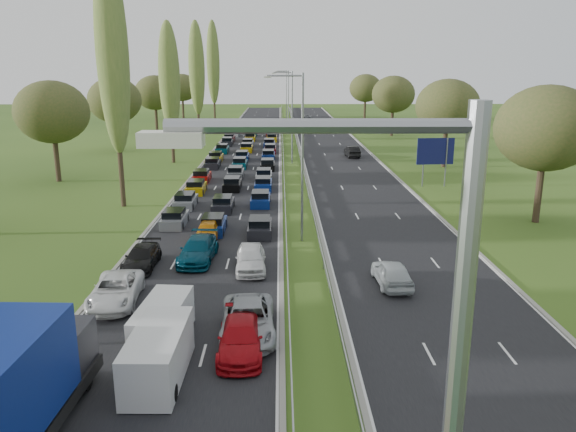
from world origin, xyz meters
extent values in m
plane|color=#2E4B17|center=(4.50, 80.00, 0.00)|extent=(260.00, 260.00, 0.00)
cube|color=black|center=(-2.25, 82.50, 0.00)|extent=(10.50, 215.00, 0.04)
cube|color=black|center=(11.25, 82.50, 0.00)|extent=(10.50, 215.00, 0.04)
cube|color=gray|center=(3.35, 82.50, 0.55)|extent=(0.06, 215.00, 0.32)
cube|color=gray|center=(5.65, 82.50, 0.55)|extent=(0.06, 215.00, 0.32)
cylinder|color=gray|center=(4.50, 43.00, 6.00)|extent=(0.18, 0.18, 12.00)
cylinder|color=gray|center=(4.50, 78.00, 6.00)|extent=(0.18, 0.18, 12.00)
cylinder|color=gray|center=(4.50, 113.00, 6.00)|extent=(0.18, 0.18, 12.00)
cylinder|color=gray|center=(4.50, 148.00, 6.00)|extent=(0.18, 0.18, 12.00)
cylinder|color=#2D2116|center=(-11.50, 54.00, 3.96)|extent=(0.44, 0.44, 7.92)
ellipsoid|color=#5A7532|center=(-11.50, 54.00, 13.64)|extent=(2.80, 2.80, 17.60)
cylinder|color=#2D2116|center=(-11.50, 79.00, 3.24)|extent=(0.44, 0.44, 6.48)
ellipsoid|color=#5A7532|center=(-11.50, 79.00, 11.16)|extent=(2.80, 2.80, 14.40)
cylinder|color=#2D2116|center=(-11.50, 104.00, 3.60)|extent=(0.44, 0.44, 7.20)
ellipsoid|color=#5A7532|center=(-11.50, 104.00, 12.40)|extent=(2.80, 2.80, 16.00)
cylinder|color=#2D2116|center=(-11.50, 129.00, 3.96)|extent=(0.44, 0.44, 7.92)
ellipsoid|color=#5A7532|center=(-11.50, 129.00, 13.64)|extent=(2.80, 2.80, 17.60)
cylinder|color=#2D2116|center=(-22.00, 66.00, 2.42)|extent=(0.56, 0.56, 4.84)
ellipsoid|color=#38471E|center=(-22.00, 66.00, 7.70)|extent=(8.00, 8.00, 6.80)
cylinder|color=#2D2116|center=(-22.00, 90.00, 2.42)|extent=(0.56, 0.56, 4.84)
ellipsoid|color=#38471E|center=(-22.00, 90.00, 7.70)|extent=(8.00, 8.00, 6.80)
cylinder|color=#2D2116|center=(-22.00, 118.00, 2.42)|extent=(0.56, 0.56, 4.84)
ellipsoid|color=#38471E|center=(-22.00, 118.00, 7.70)|extent=(8.00, 8.00, 6.80)
cylinder|color=#2D2116|center=(-22.00, 150.00, 2.42)|extent=(0.56, 0.56, 4.84)
ellipsoid|color=#38471E|center=(-22.00, 150.00, 7.70)|extent=(8.00, 8.00, 6.80)
cylinder|color=#2D2116|center=(24.00, 48.00, 2.42)|extent=(0.56, 0.56, 4.84)
ellipsoid|color=#38471E|center=(24.00, 48.00, 7.70)|extent=(8.00, 8.00, 6.80)
cylinder|color=#2D2116|center=(24.00, 75.00, 2.42)|extent=(0.56, 0.56, 4.84)
ellipsoid|color=#38471E|center=(24.00, 75.00, 7.70)|extent=(8.00, 8.00, 6.80)
cylinder|color=#2D2116|center=(24.00, 110.00, 2.42)|extent=(0.56, 0.56, 4.84)
ellipsoid|color=#38471E|center=(24.00, 110.00, 7.70)|extent=(8.00, 8.00, 6.80)
cylinder|color=#2D2116|center=(24.00, 145.00, 2.42)|extent=(0.56, 0.56, 4.84)
ellipsoid|color=#38471E|center=(24.00, 145.00, 7.70)|extent=(8.00, 8.00, 6.80)
cube|color=slate|center=(-5.59, 47.31, 0.44)|extent=(1.75, 4.00, 0.80)
cube|color=slate|center=(-5.73, 53.55, 0.44)|extent=(1.75, 4.00, 0.80)
cube|color=#BF990C|center=(-5.64, 59.61, 0.44)|extent=(1.75, 4.00, 0.80)
cube|color=#A50C0A|center=(-5.89, 65.67, 0.44)|extent=(1.75, 4.00, 0.80)
cube|color=black|center=(-5.73, 74.57, 0.44)|extent=(1.75, 4.00, 0.80)
cube|color=#BF990C|center=(-5.90, 79.87, 0.44)|extent=(1.75, 4.00, 0.80)
cube|color=#053F4C|center=(-5.81, 87.92, 0.44)|extent=(1.75, 4.00, 0.80)
cube|color=black|center=(-5.82, 96.38, 0.44)|extent=(1.75, 4.00, 0.80)
cube|color=#590F14|center=(-5.95, 101.79, 0.44)|extent=(1.75, 4.00, 0.80)
cube|color=#B2B7BC|center=(-5.70, 109.49, 0.44)|extent=(1.75, 4.00, 0.80)
cube|color=navy|center=(-2.25, 45.43, 0.44)|extent=(1.75, 4.00, 0.80)
cube|color=black|center=(-2.18, 52.23, 0.44)|extent=(1.75, 4.00, 0.80)
cube|color=black|center=(-2.09, 61.22, 0.44)|extent=(1.75, 4.00, 0.80)
cube|color=slate|center=(-2.26, 67.86, 0.44)|extent=(1.75, 4.00, 0.80)
cube|color=#053F4C|center=(-2.24, 74.65, 0.44)|extent=(1.75, 4.00, 0.80)
cube|color=navy|center=(-2.33, 80.55, 0.44)|extent=(1.75, 4.00, 0.80)
cube|color=#BF990C|center=(-2.19, 89.05, 0.44)|extent=(1.75, 4.00, 0.80)
cube|color=slate|center=(-2.32, 94.36, 0.44)|extent=(1.75, 4.00, 0.80)
cube|color=#BF990C|center=(-2.34, 102.52, 0.44)|extent=(1.75, 4.00, 0.80)
cube|color=#053F4C|center=(-2.37, 109.18, 0.44)|extent=(1.75, 4.00, 0.80)
cube|color=black|center=(1.36, 44.68, 0.44)|extent=(1.75, 4.00, 0.80)
cube|color=navy|center=(1.09, 54.23, 0.44)|extent=(1.75, 4.00, 0.80)
cube|color=navy|center=(1.14, 61.22, 0.44)|extent=(1.75, 4.00, 0.80)
cube|color=#B2B7BC|center=(1.07, 66.26, 0.44)|extent=(1.75, 4.00, 0.80)
cube|color=black|center=(1.33, 73.42, 0.44)|extent=(1.75, 4.00, 0.80)
cube|color=navy|center=(1.27, 81.58, 0.44)|extent=(1.75, 4.00, 0.80)
cube|color=#590F14|center=(1.40, 87.84, 0.44)|extent=(1.75, 4.00, 0.80)
cube|color=navy|center=(1.13, 94.42, 0.44)|extent=(1.75, 4.00, 0.80)
cube|color=#BF990C|center=(1.45, 101.91, 0.44)|extent=(1.75, 4.00, 0.80)
cube|color=#590F14|center=(1.11, 110.16, 0.44)|extent=(1.75, 4.00, 0.80)
imported|color=silver|center=(-5.93, 31.81, 0.75)|extent=(2.81, 5.41, 1.46)
imported|color=black|center=(-5.87, 37.42, 0.69)|extent=(1.86, 4.59, 1.33)
imported|color=#043548|center=(-2.46, 38.62, 0.78)|extent=(2.42, 5.34, 1.52)
imported|color=#C97C0D|center=(-2.43, 43.33, 0.71)|extent=(1.70, 4.09, 1.38)
imported|color=#9DA1A6|center=(1.38, 27.95, 0.78)|extent=(2.77, 5.57, 1.52)
imported|color=#A60A11|center=(1.16, 26.26, 0.72)|extent=(2.07, 4.87, 1.40)
imported|color=silver|center=(1.07, 36.83, 0.80)|extent=(2.06, 4.67, 1.56)
imported|color=#ADB4B7|center=(9.41, 34.17, 0.77)|extent=(2.00, 4.47, 1.49)
imported|color=black|center=(13.23, 83.47, 0.79)|extent=(1.92, 4.79, 1.55)
imported|color=slate|center=(9.59, 143.81, 0.74)|extent=(2.80, 5.35, 1.44)
cube|color=black|center=(-5.92, 23.30, 1.57)|extent=(2.73, 2.46, 2.20)
cylinder|color=black|center=(-5.92, 23.33, 0.52)|extent=(2.35, 1.00, 1.00)
cube|color=silver|center=(-2.01, 24.11, 1.08)|extent=(2.01, 5.03, 2.01)
cube|color=black|center=(-2.01, 26.33, 0.98)|extent=(1.96, 0.81, 1.61)
cylinder|color=black|center=(-2.86, 25.72, 0.36)|extent=(0.25, 0.68, 0.68)
cylinder|color=black|center=(-1.15, 22.50, 0.36)|extent=(0.25, 0.68, 0.68)
cube|color=silver|center=(-2.47, 27.28, 0.99)|extent=(1.85, 4.63, 1.85)
cube|color=black|center=(-2.47, 29.31, 0.90)|extent=(1.81, 0.74, 1.48)
cylinder|color=black|center=(-3.26, 28.76, 0.34)|extent=(0.23, 0.63, 0.63)
cylinder|color=black|center=(-1.68, 25.79, 0.34)|extent=(0.23, 0.63, 0.63)
cylinder|color=gray|center=(-9.00, 26.99, 1.05)|extent=(0.16, 0.16, 2.10)
cube|color=white|center=(-9.40, 26.99, 1.60)|extent=(1.48, 0.45, 1.00)
cylinder|color=gray|center=(18.20, 62.58, 2.60)|extent=(0.16, 0.16, 5.20)
cylinder|color=gray|center=(20.60, 62.58, 2.60)|extent=(0.16, 0.16, 5.20)
cube|color=#131654|center=(19.40, 62.58, 3.80)|extent=(4.00, 0.41, 2.80)
camera|label=1|loc=(2.95, 3.61, 12.23)|focal=35.00mm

